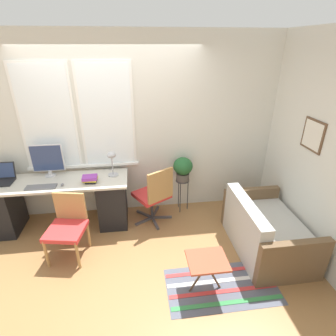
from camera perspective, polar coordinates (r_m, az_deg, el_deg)
ground_plane at (r=4.00m, az=-10.41°, el=-13.78°), size 14.00×14.00×0.00m
wall_back_with_window at (r=3.98m, az=-11.96°, el=8.13°), size 9.00×0.12×2.70m
wall_right_with_picture at (r=3.96m, az=26.20°, el=5.85°), size 0.08×9.00×2.70m
desk at (r=4.17m, az=-22.70°, el=-6.95°), size 2.03×0.61×0.76m
laptop at (r=4.31m, az=-32.62°, el=-1.88°), size 0.35×0.29×0.25m
monitor at (r=4.09m, az=-24.77°, el=1.64°), size 0.44×0.15×0.48m
keyboard at (r=3.90m, az=-25.92°, el=-3.76°), size 0.39×0.14×0.02m
mouse at (r=3.83m, az=-22.03°, el=-3.38°), size 0.04×0.06×0.03m
desk_lamp at (r=3.81m, az=-12.17°, el=2.00°), size 0.15×0.15×0.36m
book_stack at (r=3.78m, az=-16.59°, el=-2.27°), size 0.20×0.18×0.10m
desk_chair_wooden at (r=3.60m, az=-21.07°, el=-11.54°), size 0.52×0.53×0.81m
office_chair_swivel at (r=3.92m, az=-2.99°, el=-5.73°), size 0.62×0.63×0.93m
couch_loveseat at (r=3.77m, az=20.34°, el=-12.92°), size 0.83×1.25×0.73m
plant_stand at (r=4.19m, az=3.16°, el=-3.53°), size 0.22×0.22×0.56m
potted_plant at (r=4.06m, az=3.26°, el=0.05°), size 0.30×0.30×0.37m
floor_rug_striped at (r=3.33m, az=11.61°, el=-23.87°), size 1.26×0.65×0.01m
folding_stool at (r=2.99m, az=8.52°, el=-19.68°), size 0.42×0.36×0.45m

